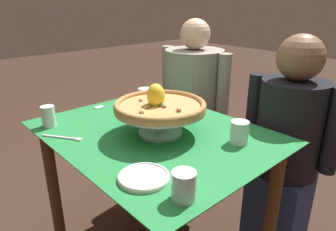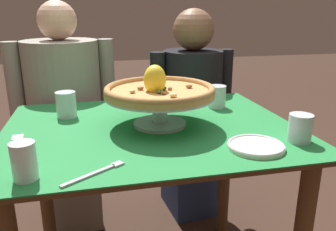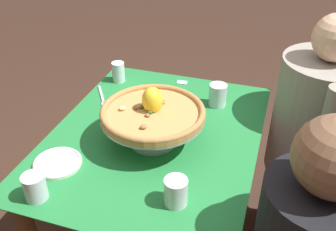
% 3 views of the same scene
% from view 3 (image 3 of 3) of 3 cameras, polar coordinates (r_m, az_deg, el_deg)
% --- Properties ---
extents(dining_table, '(1.06, 0.83, 0.76)m').
position_cam_3_polar(dining_table, '(1.65, -1.89, -6.59)').
color(dining_table, brown).
rests_on(dining_table, ground).
extents(pizza_stand, '(0.40, 0.40, 0.12)m').
position_cam_3_polar(pizza_stand, '(1.49, -2.22, -1.22)').
color(pizza_stand, '#B7B7C1').
rests_on(pizza_stand, dining_table).
extents(pizza, '(0.40, 0.40, 0.11)m').
position_cam_3_polar(pizza, '(1.46, -2.27, 0.64)').
color(pizza, tan).
rests_on(pizza, pizza_stand).
extents(water_glass_front_right, '(0.08, 0.08, 0.09)m').
position_cam_3_polar(water_glass_front_right, '(1.35, -19.09, -10.15)').
color(water_glass_front_right, silver).
rests_on(water_glass_front_right, dining_table).
extents(water_glass_back_right, '(0.08, 0.08, 0.10)m').
position_cam_3_polar(water_glass_back_right, '(1.26, 1.15, -11.43)').
color(water_glass_back_right, white).
rests_on(water_glass_back_right, dining_table).
extents(water_glass_front_left, '(0.06, 0.06, 0.10)m').
position_cam_3_polar(water_glass_front_left, '(1.96, -7.36, 6.24)').
color(water_glass_front_left, white).
rests_on(water_glass_front_left, dining_table).
extents(water_glass_back_left, '(0.08, 0.08, 0.10)m').
position_cam_3_polar(water_glass_back_left, '(1.75, 7.36, 2.83)').
color(water_glass_back_left, silver).
rests_on(water_glass_back_left, dining_table).
extents(side_plate, '(0.18, 0.18, 0.02)m').
position_cam_3_polar(side_plate, '(1.47, -16.06, -6.73)').
color(side_plate, silver).
rests_on(side_plate, dining_table).
extents(dinner_fork, '(0.17, 0.12, 0.01)m').
position_cam_3_polar(dinner_fork, '(1.84, -9.75, 2.73)').
color(dinner_fork, '#B7B7C1').
rests_on(dinner_fork, dining_table).
extents(sugar_packet, '(0.04, 0.05, 0.00)m').
position_cam_3_polar(sugar_packet, '(1.94, 2.08, 4.91)').
color(sugar_packet, silver).
rests_on(sugar_packet, dining_table).
extents(diner_left, '(0.54, 0.42, 1.22)m').
position_cam_3_polar(diner_left, '(1.88, 20.31, -3.93)').
color(diner_left, gray).
rests_on(diner_left, ground).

